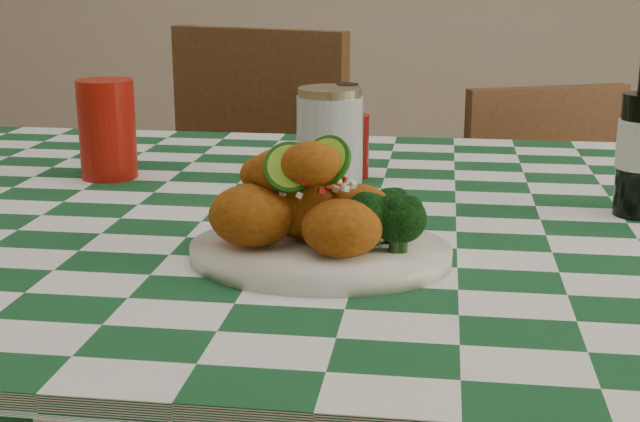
% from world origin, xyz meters
% --- Properties ---
extents(plate, '(0.28, 0.22, 0.02)m').
position_xyz_m(plate, '(0.06, -0.19, 0.80)').
color(plate, silver).
rests_on(plate, dining_table).
extents(fried_chicken_pile, '(0.17, 0.13, 0.11)m').
position_xyz_m(fried_chicken_pile, '(0.05, -0.19, 0.86)').
color(fried_chicken_pile, '#9D530F').
rests_on(fried_chicken_pile, plate).
extents(broccoli_side, '(0.08, 0.08, 0.06)m').
position_xyz_m(broccoli_side, '(0.14, -0.18, 0.83)').
color(broccoli_side, black).
rests_on(broccoli_side, plate).
extents(red_tumbler, '(0.09, 0.09, 0.14)m').
position_xyz_m(red_tumbler, '(-0.30, 0.14, 0.86)').
color(red_tumbler, '#971208').
rests_on(red_tumbler, dining_table).
extents(ketchup_bottle, '(0.08, 0.08, 0.14)m').
position_xyz_m(ketchup_bottle, '(0.05, 0.20, 0.85)').
color(ketchup_bottle, '#640705').
rests_on(ketchup_bottle, dining_table).
extents(mason_jar, '(0.11, 0.11, 0.14)m').
position_xyz_m(mason_jar, '(0.03, 0.16, 0.85)').
color(mason_jar, '#B2BCBA').
rests_on(mason_jar, dining_table).
extents(wooden_chair_left, '(0.56, 0.57, 0.95)m').
position_xyz_m(wooden_chair_left, '(-0.29, 0.70, 0.48)').
color(wooden_chair_left, '#472814').
rests_on(wooden_chair_left, ground).
extents(wooden_chair_right, '(0.50, 0.51, 0.83)m').
position_xyz_m(wooden_chair_right, '(0.48, 0.76, 0.42)').
color(wooden_chair_right, '#472814').
rests_on(wooden_chair_right, ground).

